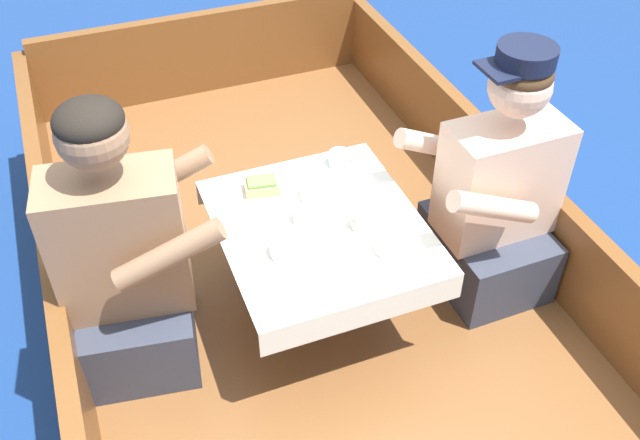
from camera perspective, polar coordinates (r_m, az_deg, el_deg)
ground_plane at (r=2.96m, az=-0.53°, el=-10.38°), size 60.00×60.00×0.00m
boat_deck at (r=2.83m, az=-0.55°, el=-8.25°), size 1.79×3.27×0.34m
gunwale_port at (r=2.50m, az=-19.68°, el=-7.94°), size 0.06×3.27×0.37m
gunwale_starboard at (r=2.91m, az=15.55°, el=1.32°), size 0.06×3.27×0.37m
bow_coaming at (r=3.82m, az=-9.39°, el=13.09°), size 1.67×0.06×0.43m
cockpit_table at (r=2.39m, az=0.00°, el=-1.15°), size 0.66×0.75×0.41m
person_port at (r=2.32m, az=-15.22°, el=-3.47°), size 0.57×0.51×0.99m
person_starboard at (r=2.57m, az=13.83°, el=1.65°), size 0.53×0.44×0.97m
plate_sandwich at (r=2.50m, az=-4.65°, el=2.26°), size 0.18×0.18×0.01m
plate_bread at (r=2.24m, az=1.45°, el=-2.97°), size 0.18×0.18×0.01m
sandwich at (r=2.48m, az=-4.68°, el=2.75°), size 0.13×0.10×0.05m
bowl_port_near at (r=2.49m, az=2.94°, el=2.79°), size 0.12×0.12×0.04m
bowl_starboard_near at (r=2.46m, az=-0.24°, el=2.32°), size 0.12×0.12×0.04m
bowl_center_far at (r=2.28m, az=6.06°, el=-1.86°), size 0.13×0.13×0.04m
bowl_port_far at (r=2.25m, az=-2.60°, el=-2.23°), size 0.11×0.11×0.04m
coffee_cup_port at (r=2.36m, az=-1.30°, el=0.46°), size 0.10×0.07×0.05m
coffee_cup_starboard at (r=2.61m, az=1.61°, el=4.97°), size 0.11×0.08×0.05m
tin_can at (r=2.34m, az=3.30°, el=-0.07°), size 0.07×0.07×0.05m
utensil_knife_starboard at (r=2.42m, az=4.26°, el=0.67°), size 0.13×0.13×0.00m
utensil_spoon_port at (r=2.15m, az=0.93°, el=-5.59°), size 0.17×0.06×0.01m
utensil_spoon_starboard at (r=2.23m, az=6.97°, el=-3.79°), size 0.17×0.03×0.01m
utensil_knife_port at (r=2.19m, az=-2.77°, el=-4.39°), size 0.03×0.17×0.00m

